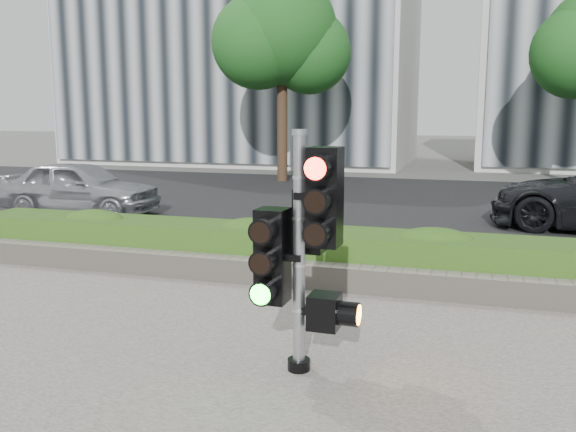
# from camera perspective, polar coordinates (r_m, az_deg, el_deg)

# --- Properties ---
(ground) EXTENTS (120.00, 120.00, 0.00)m
(ground) POSITION_cam_1_polar(r_m,az_deg,el_deg) (6.77, -0.99, -11.34)
(ground) COLOR #51514C
(ground) RESTS_ON ground
(road) EXTENTS (60.00, 13.00, 0.02)m
(road) POSITION_cam_1_polar(r_m,az_deg,el_deg) (16.31, 9.87, 1.03)
(road) COLOR black
(road) RESTS_ON ground
(curb) EXTENTS (60.00, 0.25, 0.12)m
(curb) POSITION_cam_1_polar(r_m,az_deg,el_deg) (9.66, 4.78, -4.53)
(curb) COLOR gray
(curb) RESTS_ON ground
(stone_wall) EXTENTS (12.00, 0.32, 0.34)m
(stone_wall) POSITION_cam_1_polar(r_m,az_deg,el_deg) (8.44, 2.99, -5.62)
(stone_wall) COLOR gray
(stone_wall) RESTS_ON sidewalk
(hedge) EXTENTS (12.00, 1.00, 0.68)m
(hedge) POSITION_cam_1_polar(r_m,az_deg,el_deg) (9.01, 4.00, -3.53)
(hedge) COLOR #5C8B2B
(hedge) RESTS_ON sidewalk
(building_left) EXTENTS (16.00, 9.00, 15.00)m
(building_left) POSITION_cam_1_polar(r_m,az_deg,el_deg) (31.42, -3.92, 18.98)
(building_left) COLOR #B7B7B2
(building_left) RESTS_ON ground
(tree_left) EXTENTS (4.61, 4.03, 7.34)m
(tree_left) POSITION_cam_1_polar(r_m,az_deg,el_deg) (21.72, -0.55, 16.63)
(tree_left) COLOR black
(tree_left) RESTS_ON ground
(traffic_signal) EXTENTS (0.78, 0.57, 2.25)m
(traffic_signal) POSITION_cam_1_polar(r_m,az_deg,el_deg) (5.56, 1.46, -2.29)
(traffic_signal) COLOR black
(traffic_signal) RESTS_ON sidewalk
(car_silver) EXTENTS (3.84, 1.67, 1.29)m
(car_silver) POSITION_cam_1_polar(r_m,az_deg,el_deg) (15.28, -18.91, 2.55)
(car_silver) COLOR #ACAEB3
(car_silver) RESTS_ON road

